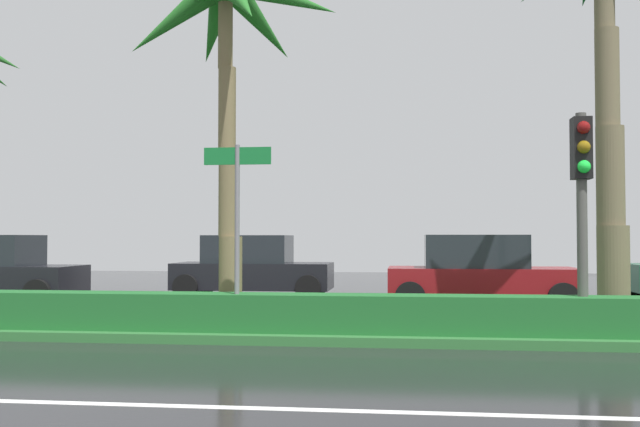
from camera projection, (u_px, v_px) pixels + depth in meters
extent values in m
cube|color=black|center=(240.00, 325.00, 14.21)|extent=(90.00, 42.00, 0.10)
cube|color=white|center=(79.00, 403.00, 7.26)|extent=(81.00, 0.14, 0.01)
cube|color=#2D6B33|center=(227.00, 325.00, 13.22)|extent=(85.50, 4.00, 0.15)
cube|color=#1E6028|center=(206.00, 312.00, 11.84)|extent=(76.50, 0.70, 0.60)
cylinder|color=brown|center=(230.00, 279.00, 12.95)|extent=(0.42, 0.42, 1.53)
cylinder|color=brown|center=(229.00, 194.00, 13.04)|extent=(0.37, 0.37, 1.53)
cylinder|color=brown|center=(227.00, 110.00, 13.13)|extent=(0.32, 0.32, 1.53)
cylinder|color=brown|center=(225.00, 27.00, 13.23)|extent=(0.27, 0.27, 1.53)
cone|color=#216721|center=(259.00, 21.00, 14.06)|extent=(1.47, 2.24, 1.52)
cone|color=#216721|center=(215.00, 24.00, 14.15)|extent=(1.48, 2.22, 1.57)
cone|color=#216721|center=(178.00, 16.00, 13.42)|extent=(2.18, 0.73, 1.70)
cylinder|color=brown|center=(614.00, 276.00, 12.43)|extent=(0.54, 0.54, 1.71)
cylinder|color=brown|center=(610.00, 176.00, 12.53)|extent=(0.47, 0.47, 1.71)
cylinder|color=brown|center=(607.00, 78.00, 12.64)|extent=(0.41, 0.41, 1.71)
cylinder|color=#4C4C47|center=(582.00, 224.00, 11.25)|extent=(0.16, 0.16, 3.44)
cube|color=black|center=(581.00, 148.00, 11.29)|extent=(0.28, 0.32, 0.96)
sphere|color=maroon|center=(584.00, 127.00, 11.13)|extent=(0.20, 0.20, 0.20)
sphere|color=#7F600F|center=(584.00, 147.00, 11.12)|extent=(0.20, 0.20, 0.20)
sphere|color=#1EEA3F|center=(584.00, 167.00, 11.11)|extent=(0.20, 0.20, 0.20)
cylinder|color=slate|center=(237.00, 238.00, 11.70)|extent=(0.08, 0.08, 3.00)
cube|color=#146B2D|center=(237.00, 156.00, 11.74)|extent=(1.10, 0.03, 0.28)
cylinder|color=black|center=(73.00, 288.00, 18.86)|extent=(0.68, 0.22, 0.68)
cylinder|color=black|center=(38.00, 294.00, 17.08)|extent=(0.68, 0.22, 0.68)
cube|color=black|center=(253.00, 276.00, 20.12)|extent=(4.30, 1.76, 0.72)
cube|color=#1E2328|center=(248.00, 249.00, 20.16)|extent=(2.30, 1.58, 0.76)
cylinder|color=black|center=(317.00, 284.00, 20.81)|extent=(0.68, 0.22, 0.68)
cylinder|color=black|center=(308.00, 288.00, 19.02)|extent=(0.68, 0.22, 0.68)
cylinder|color=black|center=(204.00, 283.00, 21.20)|extent=(0.68, 0.22, 0.68)
cylinder|color=black|center=(186.00, 287.00, 19.41)|extent=(0.68, 0.22, 0.68)
cube|color=maroon|center=(482.00, 283.00, 16.89)|extent=(4.30, 1.76, 0.72)
cube|color=#1E2328|center=(475.00, 251.00, 16.93)|extent=(2.30, 1.58, 0.76)
cylinder|color=black|center=(548.00, 292.00, 17.58)|extent=(0.68, 0.22, 0.68)
cylinder|color=black|center=(563.00, 298.00, 15.79)|extent=(0.68, 0.22, 0.68)
cylinder|color=black|center=(410.00, 291.00, 17.97)|extent=(0.68, 0.22, 0.68)
cylinder|color=black|center=(410.00, 297.00, 16.18)|extent=(0.68, 0.22, 0.68)
cylinder|color=black|center=(638.00, 285.00, 20.09)|extent=(0.68, 0.22, 0.68)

